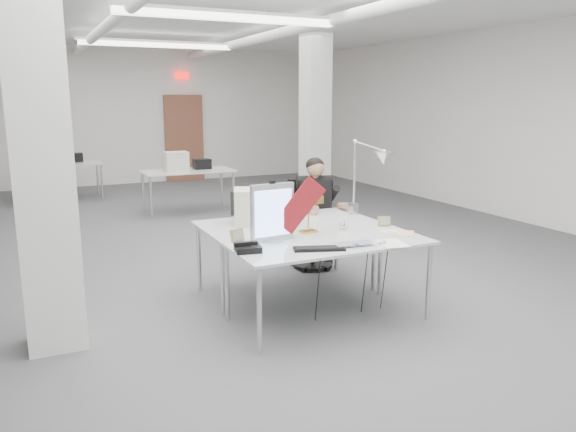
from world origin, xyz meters
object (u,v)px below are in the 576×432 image
office_chair (313,225)px  monitor (272,213)px  laptop (356,246)px  architect_lamp (367,177)px  desk_main (329,242)px  bankers_lamp (308,216)px  desk_phone (248,249)px  beige_monitor (253,206)px  seated_person (315,195)px

office_chair → monitor: 1.78m
laptop → architect_lamp: architect_lamp is taller
desk_main → laptop: (0.11, -0.29, 0.03)m
bankers_lamp → desk_phone: 0.88m
laptop → desk_main: bearing=116.1°
desk_main → bankers_lamp: bearing=91.9°
desk_main → architect_lamp: (0.85, 0.70, 0.46)m
desk_main → bankers_lamp: bankers_lamp is taller
desk_main → monitor: monitor is taller
architect_lamp → laptop: bearing=-125.9°
laptop → desk_phone: 0.94m
monitor → bankers_lamp: size_ratio=1.67×
laptop → beige_monitor: (-0.46, 1.26, 0.17)m
bankers_lamp → seated_person: bearing=41.8°
monitor → desk_phone: size_ratio=2.48×
desk_phone → beige_monitor: 1.09m
seated_person → beige_monitor: (-0.99, -0.52, 0.03)m
seated_person → architect_lamp: architect_lamp is taller
desk_main → beige_monitor: (-0.35, 0.97, 0.19)m
desk_phone → office_chair: bearing=57.6°
desk_main → office_chair: bearing=67.1°
office_chair → architect_lamp: 1.09m
bankers_lamp → monitor: bearing=-178.2°
seated_person → bankers_lamp: bearing=-102.4°
desk_main → architect_lamp: architect_lamp is taller
monitor → desk_phone: monitor is taller
desk_main → beige_monitor: size_ratio=4.76×
monitor → architect_lamp: (1.30, 0.48, 0.19)m
desk_phone → desk_main: bearing=12.0°
laptop → desk_phone: (-0.90, 0.27, 0.01)m
monitor → laptop: monitor is taller
bankers_lamp → desk_main: bearing=-105.5°
office_chair → architect_lamp: size_ratio=1.16×
laptop → beige_monitor: beige_monitor is taller
desk_phone → laptop: bearing=-6.4°
desk_main → monitor: size_ratio=3.45×
desk_main → monitor: (-0.45, 0.23, 0.27)m
desk_phone → seated_person: bearing=56.7°
office_chair → desk_main: bearing=-94.5°
desk_main → architect_lamp: size_ratio=2.00×
laptop → bankers_lamp: (-0.12, 0.67, 0.14)m
seated_person → architect_lamp: size_ratio=0.97×
beige_monitor → desk_phone: bearing=-93.8°
seated_person → beige_monitor: size_ratio=2.32×
desk_main → desk_phone: desk_phone is taller
seated_person → monitor: size_ratio=1.68×
bankers_lamp → beige_monitor: 0.68m
monitor → seated_person: bearing=44.7°
desk_phone → beige_monitor: beige_monitor is taller
seated_person → architect_lamp: bearing=-57.0°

